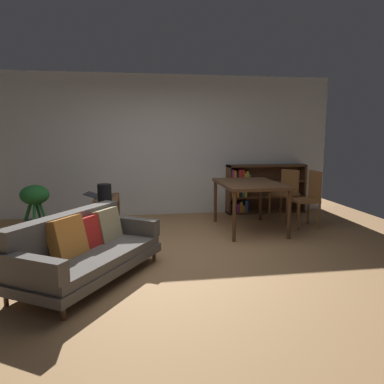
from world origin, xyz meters
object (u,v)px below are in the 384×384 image
object	(u,v)px
media_console	(106,219)
dining_chair_near	(309,196)
dining_table	(249,187)
bookshelf	(259,189)
open_laptop	(100,196)
desk_speaker	(105,193)
dining_chair_far	(286,191)
potted_floor_plant	(35,206)
fabric_couch	(84,248)

from	to	relation	value
media_console	dining_chair_near	world-z (taller)	dining_chair_near
dining_table	bookshelf	distance (m)	1.47
open_laptop	dining_chair_near	xyz separation A→B (m)	(3.46, -0.09, -0.08)
desk_speaker	dining_chair_far	world-z (taller)	dining_chair_far
desk_speaker	dining_chair_far	bearing A→B (deg)	17.48
potted_floor_plant	dining_chair_near	bearing A→B (deg)	-2.13
fabric_couch	media_console	size ratio (longest dim) A/B	1.47
fabric_couch	desk_speaker	bearing A→B (deg)	84.52
dining_chair_far	media_console	bearing A→B (deg)	-166.64
desk_speaker	dining_chair_far	xyz separation A→B (m)	(3.23, 1.02, -0.20)
potted_floor_plant	dining_chair_far	distance (m)	4.35
media_console	dining_chair_far	distance (m)	3.33
open_laptop	dining_chair_near	bearing A→B (deg)	-1.41
fabric_couch	dining_chair_near	xyz separation A→B (m)	(3.49, 1.76, 0.19)
open_laptop	desk_speaker	world-z (taller)	desk_speaker
desk_speaker	dining_table	bearing A→B (deg)	9.01
media_console	bookshelf	xyz separation A→B (m)	(2.94, 1.41, 0.18)
open_laptop	media_console	bearing A→B (deg)	-65.26
desk_speaker	dining_table	world-z (taller)	desk_speaker
fabric_couch	desk_speaker	distance (m)	1.44
potted_floor_plant	desk_speaker	bearing A→B (deg)	-26.42
dining_chair_near	open_laptop	bearing A→B (deg)	178.59
bookshelf	dining_table	bearing A→B (deg)	-116.13
fabric_couch	open_laptop	bearing A→B (deg)	89.21
potted_floor_plant	dining_table	bearing A→B (deg)	-3.06
dining_chair_far	bookshelf	xyz separation A→B (m)	(-0.29, 0.65, -0.05)
dining_chair_near	bookshelf	size ratio (longest dim) A/B	0.60
open_laptop	desk_speaker	size ratio (longest dim) A/B	1.66
open_laptop	dining_chair_near	world-z (taller)	dining_chair_near
potted_floor_plant	dining_chair_far	bearing A→B (deg)	6.20
open_laptop	dining_chair_far	bearing A→B (deg)	9.37
media_console	dining_chair_far	size ratio (longest dim) A/B	1.42
potted_floor_plant	dining_table	xyz separation A→B (m)	(3.40, -0.18, 0.25)
media_console	dining_chair_far	xyz separation A→B (m)	(3.23, 0.77, 0.23)
bookshelf	desk_speaker	bearing A→B (deg)	-150.47
dining_table	open_laptop	bearing A→B (deg)	177.58
open_laptop	dining_chair_far	size ratio (longest dim) A/B	0.49
dining_chair_far	open_laptop	bearing A→B (deg)	-170.63
desk_speaker	potted_floor_plant	distance (m)	1.25
desk_speaker	dining_table	distance (m)	2.33
dining_chair_far	dining_chair_near	bearing A→B (deg)	-78.78
open_laptop	potted_floor_plant	distance (m)	1.00
fabric_couch	media_console	xyz separation A→B (m)	(0.13, 1.63, -0.05)
dining_table	bookshelf	world-z (taller)	bookshelf
desk_speaker	bookshelf	xyz separation A→B (m)	(2.94, 1.66, -0.25)
open_laptop	bookshelf	world-z (taller)	bookshelf
fabric_couch	media_console	bearing A→B (deg)	85.58
fabric_couch	dining_chair_near	distance (m)	3.91
media_console	desk_speaker	size ratio (longest dim) A/B	4.79
media_console	potted_floor_plant	size ratio (longest dim) A/B	1.63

